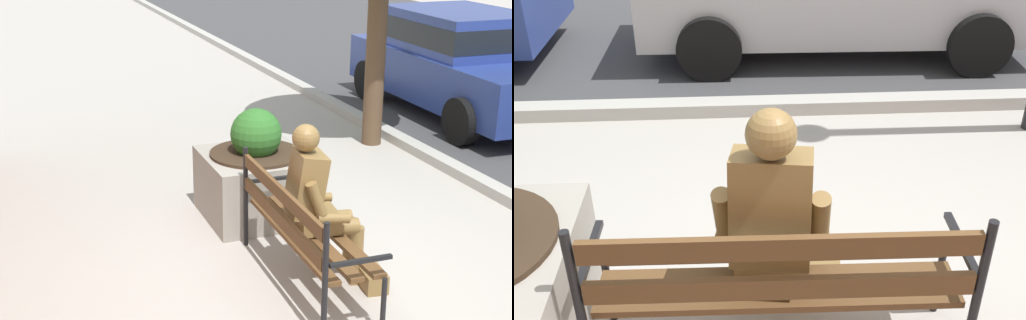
# 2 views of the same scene
# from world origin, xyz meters

# --- Properties ---
(curb_stone) EXTENTS (60.00, 0.20, 0.12)m
(curb_stone) POSITION_xyz_m (0.00, 2.90, 0.06)
(curb_stone) COLOR #B2AFA8
(curb_stone) RESTS_ON ground
(park_bench) EXTENTS (1.81, 0.57, 0.95)m
(park_bench) POSITION_xyz_m (-0.06, 0.08, 0.54)
(park_bench) COLOR brown
(park_bench) RESTS_ON ground
(bronze_statue_seated) EXTENTS (0.71, 0.78, 1.37)m
(bronze_statue_seated) POSITION_xyz_m (-0.06, 0.29, 0.67)
(bronze_statue_seated) COLOR olive
(bronze_statue_seated) RESTS_ON ground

